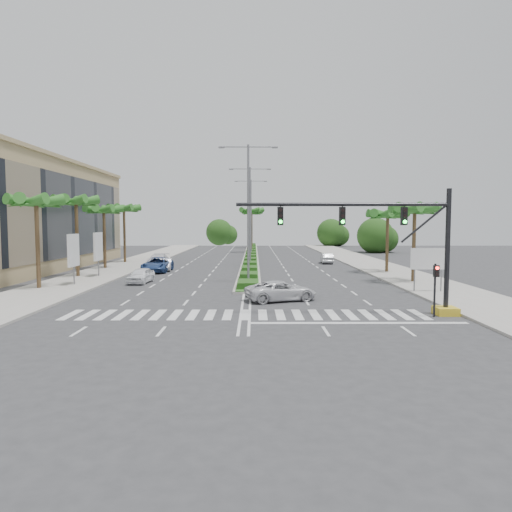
{
  "coord_description": "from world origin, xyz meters",
  "views": [
    {
      "loc": [
        0.52,
        -25.79,
        5.26
      ],
      "look_at": [
        0.64,
        5.33,
        3.0
      ],
      "focal_mm": 32.0,
      "sensor_mm": 36.0,
      "label": 1
    }
  ],
  "objects": [
    {
      "name": "building",
      "position": [
        -26.0,
        26.0,
        6.0
      ],
      "size": [
        12.0,
        36.0,
        12.0
      ],
      "primitive_type": "cube",
      "color": "tan",
      "rests_on": "ground"
    },
    {
      "name": "palm_left_end",
      "position": [
        -16.5,
        34.0,
        6.88
      ],
      "size": [
        4.57,
        4.68,
        7.75
      ],
      "color": "brown",
      "rests_on": "ground"
    },
    {
      "name": "car_crossing",
      "position": [
        2.34,
        4.8,
        0.67
      ],
      "size": [
        5.32,
        3.71,
        1.35
      ],
      "primitive_type": "imported",
      "rotation": [
        0.0,
        0.0,
        1.91
      ],
      "color": "silver",
      "rests_on": "ground"
    },
    {
      "name": "car_parked_c",
      "position": [
        -9.92,
        23.09,
        0.78
      ],
      "size": [
        2.73,
        5.68,
        1.56
      ],
      "primitive_type": "imported",
      "rotation": [
        0.0,
        0.0,
        -0.02
      ],
      "color": "navy",
      "rests_on": "ground"
    },
    {
      "name": "streetlight_near",
      "position": [
        0.0,
        14.0,
        6.81
      ],
      "size": [
        5.1,
        0.25,
        12.0
      ],
      "color": "slate",
      "rests_on": "ground"
    },
    {
      "name": "ground",
      "position": [
        0.0,
        0.0,
        0.0
      ],
      "size": [
        160.0,
        160.0,
        0.0
      ],
      "primitive_type": "plane",
      "color": "#333335",
      "rests_on": "ground"
    },
    {
      "name": "billboard_near",
      "position": [
        -14.5,
        12.0,
        2.96
      ],
      "size": [
        0.18,
        2.1,
        4.35
      ],
      "color": "slate",
      "rests_on": "ground"
    },
    {
      "name": "streetlight_far",
      "position": [
        0.0,
        46.0,
        6.81
      ],
      "size": [
        5.1,
        0.25,
        12.0
      ],
      "color": "slate",
      "rests_on": "ground"
    },
    {
      "name": "palm_median_a",
      "position": [
        0.0,
        55.0,
        7.17
      ],
      "size": [
        4.57,
        4.68,
        8.05
      ],
      "color": "brown",
      "rests_on": "ground"
    },
    {
      "name": "median_grass",
      "position": [
        0.0,
        45.0,
        0.22
      ],
      "size": [
        1.8,
        75.0,
        0.04
      ],
      "primitive_type": "cube",
      "color": "#2F5A1F",
      "rests_on": "median"
    },
    {
      "name": "palm_left_mid",
      "position": [
        -16.5,
        18.0,
        7.08
      ],
      "size": [
        4.57,
        4.68,
        7.95
      ],
      "color": "brown",
      "rests_on": "ground"
    },
    {
      "name": "median",
      "position": [
        0.0,
        45.0,
        0.1
      ],
      "size": [
        2.2,
        75.0,
        0.2
      ],
      "primitive_type": "cube",
      "color": "gray",
      "rests_on": "ground"
    },
    {
      "name": "palm_left_far",
      "position": [
        -16.5,
        26.0,
        6.5
      ],
      "size": [
        4.57,
        4.68,
        7.35
      ],
      "color": "brown",
      "rests_on": "ground"
    },
    {
      "name": "car_right",
      "position": [
        9.97,
        33.43,
        0.65
      ],
      "size": [
        1.58,
        4.03,
        1.31
      ],
      "primitive_type": "imported",
      "rotation": [
        0.0,
        0.0,
        3.09
      ],
      "color": "#B4B5B9",
      "rests_on": "ground"
    },
    {
      "name": "car_parked_b",
      "position": [
        -9.39,
        24.57,
        0.67
      ],
      "size": [
        1.81,
        4.19,
        1.34
      ],
      "primitive_type": "imported",
      "rotation": [
        0.0,
        0.0,
        0.1
      ],
      "color": "silver",
      "rests_on": "ground"
    },
    {
      "name": "palm_right_near",
      "position": [
        14.5,
        14.0,
        6.2
      ],
      "size": [
        4.57,
        4.68,
        7.05
      ],
      "color": "brown",
      "rests_on": "ground"
    },
    {
      "name": "pedestrian_signal",
      "position": [
        10.6,
        -0.68,
        2.04
      ],
      "size": [
        0.28,
        0.36,
        3.0
      ],
      "color": "black",
      "rests_on": "ground"
    },
    {
      "name": "signal_gantry",
      "position": [
        9.27,
        -0.0,
        3.46
      ],
      "size": [
        12.6,
        1.2,
        7.2
      ],
      "color": "gold",
      "rests_on": "ground"
    },
    {
      "name": "palm_left_near",
      "position": [
        -16.5,
        10.0,
        6.69
      ],
      "size": [
        4.57,
        4.68,
        7.55
      ],
      "color": "brown",
      "rests_on": "ground"
    },
    {
      "name": "car_parked_a",
      "position": [
        -9.43,
        13.95,
        0.67
      ],
      "size": [
        1.95,
        4.06,
        1.34
      ],
      "primitive_type": "imported",
      "rotation": [
        0.0,
        0.0,
        -0.1
      ],
      "color": "white",
      "rests_on": "ground"
    },
    {
      "name": "billboard_far",
      "position": [
        -14.5,
        18.0,
        2.96
      ],
      "size": [
        0.18,
        2.1,
        4.35
      ],
      "color": "slate",
      "rests_on": "ground"
    },
    {
      "name": "direction_sign",
      "position": [
        13.5,
        7.99,
        2.45
      ],
      "size": [
        2.7,
        0.11,
        3.4
      ],
      "color": "slate",
      "rests_on": "ground"
    },
    {
      "name": "streetlight_mid",
      "position": [
        0.0,
        30.0,
        6.81
      ],
      "size": [
        5.1,
        0.25,
        12.0
      ],
      "color": "slate",
      "rests_on": "ground"
    },
    {
      "name": "footpath_left",
      "position": [
        -15.2,
        20.0,
        0.07
      ],
      "size": [
        6.0,
        120.0,
        0.15
      ],
      "primitive_type": "cube",
      "color": "gray",
      "rests_on": "ground"
    },
    {
      "name": "footpath_right",
      "position": [
        15.2,
        20.0,
        0.07
      ],
      "size": [
        6.0,
        120.0,
        0.15
      ],
      "primitive_type": "cube",
      "color": "gray",
      "rests_on": "ground"
    },
    {
      "name": "palm_right_far",
      "position": [
        14.5,
        22.0,
        5.91
      ],
      "size": [
        4.57,
        4.68,
        6.75
      ],
      "color": "brown",
      "rests_on": "ground"
    },
    {
      "name": "car_parked_d",
      "position": [
        -10.81,
        27.66,
        0.79
      ],
      "size": [
        2.34,
        5.5,
        1.58
      ],
      "primitive_type": "imported",
      "rotation": [
        0.0,
        0.0,
        0.02
      ],
      "color": "silver",
      "rests_on": "ground"
    },
    {
      "name": "palm_median_b",
      "position": [
        0.0,
        70.0,
        7.17
      ],
      "size": [
        4.57,
        4.68,
        8.05
      ],
      "color": "brown",
      "rests_on": "ground"
    }
  ]
}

